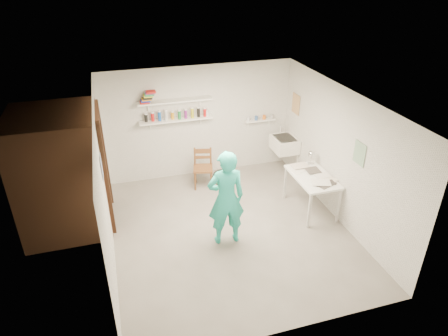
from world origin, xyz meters
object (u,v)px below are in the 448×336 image
object	(u,v)px
wall_clock	(222,177)
desk_lamp	(312,154)
wooden_chair	(203,168)
belfast_sink	(284,144)
work_table	(311,193)
man	(226,198)

from	to	relation	value
wall_clock	desk_lamp	world-z (taller)	wall_clock
wall_clock	wooden_chair	bearing A→B (deg)	89.94
belfast_sink	work_table	world-z (taller)	belfast_sink
man	work_table	bearing A→B (deg)	-163.68
belfast_sink	man	size ratio (longest dim) A/B	0.36
belfast_sink	wooden_chair	world-z (taller)	belfast_sink
belfast_sink	desk_lamp	xyz separation A→B (m)	(0.07, -1.06, 0.25)
wall_clock	work_table	world-z (taller)	wall_clock
work_table	desk_lamp	world-z (taller)	desk_lamp
wall_clock	desk_lamp	size ratio (longest dim) A/B	2.20
wooden_chair	belfast_sink	bearing A→B (deg)	16.07
wall_clock	belfast_sink	bearing A→B (deg)	44.49
desk_lamp	wall_clock	bearing A→B (deg)	-161.68
belfast_sink	wall_clock	world-z (taller)	wall_clock
belfast_sink	work_table	size ratio (longest dim) A/B	0.55
desk_lamp	work_table	bearing A→B (deg)	-112.42
wooden_chair	wall_clock	bearing A→B (deg)	-78.78
desk_lamp	wooden_chair	bearing A→B (deg)	152.62
wooden_chair	desk_lamp	distance (m)	2.21
belfast_sink	desk_lamp	bearing A→B (deg)	-86.13
work_table	desk_lamp	bearing A→B (deg)	67.58
man	work_table	size ratio (longest dim) A/B	1.53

